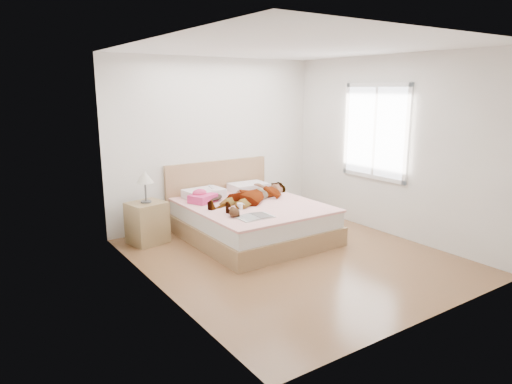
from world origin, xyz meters
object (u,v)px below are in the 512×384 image
(coffee_mug, at_px, (240,206))
(woman, at_px, (254,192))
(towel, at_px, (202,197))
(magazine, at_px, (255,217))
(bed, at_px, (249,218))
(plush_toy, at_px, (234,212))
(phone, at_px, (211,187))
(nightstand, at_px, (147,219))

(coffee_mug, bearing_deg, woman, 36.77)
(towel, bearing_deg, magazine, -80.38)
(bed, xyz_separation_m, plush_toy, (-0.57, -0.53, 0.30))
(woman, distance_m, plush_toy, 0.94)
(phone, bearing_deg, magazine, -112.37)
(coffee_mug, xyz_separation_m, plush_toy, (-0.26, -0.27, 0.02))
(woman, bearing_deg, nightstand, -129.02)
(woman, distance_m, towel, 0.77)
(phone, height_order, magazine, phone)
(phone, bearing_deg, woman, -60.48)
(phone, xyz_separation_m, coffee_mug, (0.04, -0.74, -0.14))
(nightstand, bearing_deg, woman, -17.20)
(plush_toy, bearing_deg, towel, 89.00)
(magazine, xyz_separation_m, nightstand, (-0.98, 1.25, -0.18))
(towel, distance_m, nightstand, 0.84)
(plush_toy, bearing_deg, woman, 40.45)
(towel, xyz_separation_m, magazine, (0.19, -1.10, -0.07))
(bed, height_order, towel, bed)
(towel, bearing_deg, nightstand, 169.52)
(woman, distance_m, bed, 0.39)
(magazine, height_order, plush_toy, plush_toy)
(phone, distance_m, plush_toy, 1.04)
(woman, distance_m, magazine, 0.95)
(woman, distance_m, phone, 0.64)
(magazine, height_order, coffee_mug, coffee_mug)
(coffee_mug, bearing_deg, bed, 39.61)
(woman, xyz_separation_m, plush_toy, (-0.71, -0.61, -0.05))
(bed, bearing_deg, magazine, -117.53)
(phone, bearing_deg, bed, -75.17)
(towel, distance_m, coffee_mug, 0.70)
(coffee_mug, relative_size, plush_toy, 0.52)
(phone, xyz_separation_m, towel, (-0.20, -0.09, -0.11))
(woman, relative_size, magazine, 3.62)
(woman, bearing_deg, magazine, -54.75)
(woman, relative_size, phone, 16.73)
(woman, xyz_separation_m, phone, (-0.50, 0.40, 0.07))
(phone, height_order, towel, phone)
(bed, height_order, nightstand, nightstand)
(phone, xyz_separation_m, bed, (0.36, -0.48, -0.42))
(woman, bearing_deg, bed, -82.15)
(towel, height_order, plush_toy, towel)
(nightstand, bearing_deg, plush_toy, -54.08)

